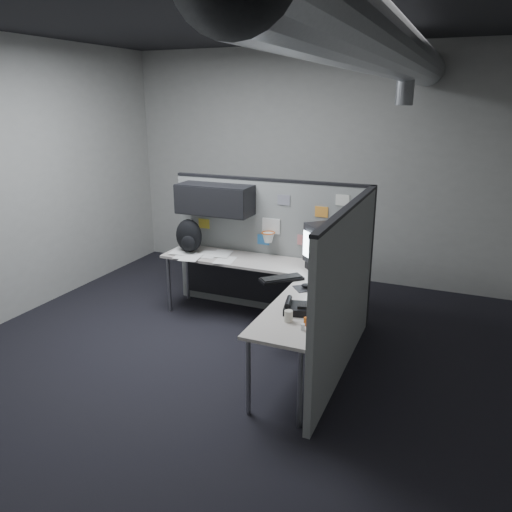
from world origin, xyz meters
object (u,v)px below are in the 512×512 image
at_px(desk, 269,281).
at_px(phone, 296,308).
at_px(monitor, 331,248).
at_px(keyboard, 282,279).
at_px(backpack, 189,236).

relative_size(desk, phone, 8.46).
distance_m(monitor, keyboard, 0.66).
bearing_deg(desk, phone, -56.03).
bearing_deg(backpack, monitor, -6.92).
relative_size(keyboard, backpack, 1.07).
height_order(monitor, phone, monitor).
relative_size(desk, keyboard, 5.36).
distance_m(keyboard, phone, 0.79).
relative_size(phone, backpack, 0.67).
bearing_deg(phone, backpack, 143.03).
xyz_separation_m(monitor, backpack, (-1.74, -0.00, -0.06)).
bearing_deg(keyboard, monitor, 53.02).
xyz_separation_m(phone, backpack, (-1.76, 1.18, 0.16)).
distance_m(desk, keyboard, 0.35).
bearing_deg(desk, monitor, 23.38).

